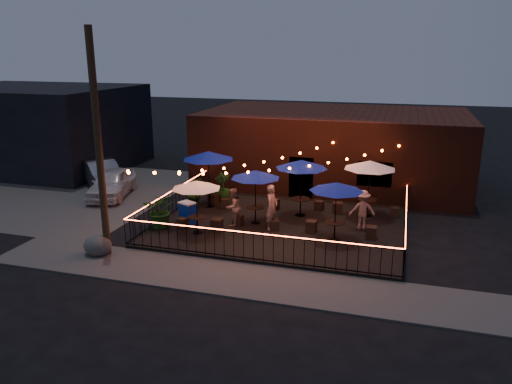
# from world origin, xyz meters

# --- Properties ---
(ground) EXTENTS (110.00, 110.00, 0.00)m
(ground) POSITION_xyz_m (0.00, 0.00, 0.00)
(ground) COLOR black
(ground) RESTS_ON ground
(patio) EXTENTS (10.00, 8.00, 0.15)m
(patio) POSITION_xyz_m (0.00, 2.00, 0.07)
(patio) COLOR black
(patio) RESTS_ON ground
(sidewalk) EXTENTS (18.00, 2.50, 0.05)m
(sidewalk) POSITION_xyz_m (0.00, -3.25, 0.03)
(sidewalk) COLOR #464441
(sidewalk) RESTS_ON ground
(parking_lot) EXTENTS (11.00, 12.00, 0.02)m
(parking_lot) POSITION_xyz_m (-12.00, 4.00, 0.01)
(parking_lot) COLOR #464441
(parking_lot) RESTS_ON ground
(brick_building) EXTENTS (14.00, 8.00, 4.00)m
(brick_building) POSITION_xyz_m (1.00, 9.99, 2.00)
(brick_building) COLOR #3A1A10
(brick_building) RESTS_ON ground
(background_building) EXTENTS (12.00, 9.00, 5.00)m
(background_building) POSITION_xyz_m (-18.00, 9.00, 2.50)
(background_building) COLOR black
(background_building) RESTS_ON ground
(utility_pole) EXTENTS (0.26, 0.26, 8.00)m
(utility_pole) POSITION_xyz_m (-5.40, -2.60, 4.00)
(utility_pole) COLOR #352615
(utility_pole) RESTS_ON ground
(fence_front) EXTENTS (10.00, 0.04, 1.04)m
(fence_front) POSITION_xyz_m (0.00, -2.00, 0.66)
(fence_front) COLOR black
(fence_front) RESTS_ON patio
(fence_left) EXTENTS (0.04, 8.00, 1.04)m
(fence_left) POSITION_xyz_m (-5.00, 2.00, 0.66)
(fence_left) COLOR black
(fence_left) RESTS_ON patio
(fence_right) EXTENTS (0.04, 8.00, 1.04)m
(fence_right) POSITION_xyz_m (5.00, 2.00, 0.66)
(fence_right) COLOR black
(fence_right) RESTS_ON patio
(festoon_lights) EXTENTS (10.02, 8.72, 1.32)m
(festoon_lights) POSITION_xyz_m (-1.01, 1.70, 2.52)
(festoon_lights) COLOR #E74F0D
(festoon_lights) RESTS_ON ground
(cafe_table_0) EXTENTS (2.17, 2.17, 2.16)m
(cafe_table_0) POSITION_xyz_m (-2.94, -0.00, 2.12)
(cafe_table_0) COLOR black
(cafe_table_0) RESTS_ON patio
(cafe_table_1) EXTENTS (2.50, 2.50, 2.62)m
(cafe_table_1) POSITION_xyz_m (-3.80, 3.43, 2.54)
(cafe_table_1) COLOR black
(cafe_table_1) RESTS_ON patio
(cafe_table_2) EXTENTS (2.47, 2.47, 2.29)m
(cafe_table_2) POSITION_xyz_m (-1.07, 1.82, 2.24)
(cafe_table_2) COLOR black
(cafe_table_2) RESTS_ON patio
(cafe_table_3) EXTENTS (2.29, 2.29, 2.51)m
(cafe_table_3) POSITION_xyz_m (0.55, 3.32, 2.44)
(cafe_table_3) COLOR black
(cafe_table_3) RESTS_ON patio
(cafe_table_4) EXTENTS (2.30, 2.30, 2.27)m
(cafe_table_4) POSITION_xyz_m (2.40, 0.87, 2.23)
(cafe_table_4) COLOR black
(cafe_table_4) RESTS_ON patio
(cafe_table_5) EXTENTS (2.97, 2.97, 2.49)m
(cafe_table_5) POSITION_xyz_m (3.38, 4.13, 2.42)
(cafe_table_5) COLOR black
(cafe_table_5) RESTS_ON patio
(bistro_chair_0) EXTENTS (0.39, 0.39, 0.43)m
(bistro_chair_0) POSITION_xyz_m (-3.75, 0.32, 0.36)
(bistro_chair_0) COLOR black
(bistro_chair_0) RESTS_ON patio
(bistro_chair_1) EXTENTS (0.43, 0.43, 0.50)m
(bistro_chair_1) POSITION_xyz_m (-2.28, 0.44, 0.40)
(bistro_chair_1) COLOR black
(bistro_chair_1) RESTS_ON patio
(bistro_chair_2) EXTENTS (0.49, 0.49, 0.48)m
(bistro_chair_2) POSITION_xyz_m (-3.73, 3.75, 0.39)
(bistro_chair_2) COLOR black
(bistro_chair_2) RESTS_ON patio
(bistro_chair_3) EXTENTS (0.45, 0.45, 0.44)m
(bistro_chair_3) POSITION_xyz_m (-3.00, 3.36, 0.37)
(bistro_chair_3) COLOR black
(bistro_chair_3) RESTS_ON patio
(bistro_chair_4) EXTENTS (0.42, 0.42, 0.42)m
(bistro_chair_4) POSITION_xyz_m (-1.66, 1.32, 0.36)
(bistro_chair_4) COLOR black
(bistro_chair_4) RESTS_ON patio
(bistro_chair_5) EXTENTS (0.45, 0.45, 0.42)m
(bistro_chair_5) POSITION_xyz_m (-0.10, 1.22, 0.36)
(bistro_chair_5) COLOR black
(bistro_chair_5) RESTS_ON patio
(bistro_chair_6) EXTENTS (0.47, 0.47, 0.48)m
(bistro_chair_6) POSITION_xyz_m (-0.78, 3.86, 0.39)
(bistro_chair_6) COLOR black
(bistro_chair_6) RESTS_ON patio
(bistro_chair_7) EXTENTS (0.43, 0.43, 0.42)m
(bistro_chair_7) POSITION_xyz_m (1.22, 4.33, 0.36)
(bistro_chair_7) COLOR black
(bistro_chair_7) RESTS_ON patio
(bistro_chair_8) EXTENTS (0.41, 0.41, 0.48)m
(bistro_chair_8) POSITION_xyz_m (1.40, 1.40, 0.39)
(bistro_chair_8) COLOR black
(bistro_chair_8) RESTS_ON patio
(bistro_chair_9) EXTENTS (0.42, 0.42, 0.48)m
(bistro_chair_9) POSITION_xyz_m (3.75, 1.38, 0.39)
(bistro_chair_9) COLOR black
(bistro_chair_9) RESTS_ON patio
(bistro_chair_10) EXTENTS (0.49, 0.49, 0.48)m
(bistro_chair_10) POSITION_xyz_m (2.08, 4.14, 0.39)
(bistro_chair_10) COLOR black
(bistro_chair_10) RESTS_ON patio
(bistro_chair_11) EXTENTS (0.38, 0.38, 0.44)m
(bistro_chair_11) POSITION_xyz_m (4.55, 4.31, 0.37)
(bistro_chair_11) COLOR black
(bistro_chair_11) RESTS_ON patio
(patron_a) EXTENTS (0.55, 0.74, 1.87)m
(patron_a) POSITION_xyz_m (-0.23, 1.31, 1.08)
(patron_a) COLOR #D7AD8A
(patron_a) RESTS_ON patio
(patron_b) EXTENTS (0.86, 0.95, 1.60)m
(patron_b) POSITION_xyz_m (-1.87, 1.27, 0.95)
(patron_b) COLOR tan
(patron_b) RESTS_ON patio
(patron_c) EXTENTS (1.17, 0.85, 1.63)m
(patron_c) POSITION_xyz_m (3.29, 2.39, 0.97)
(patron_c) COLOR #D7A48A
(patron_c) RESTS_ON patio
(potted_shrub_a) EXTENTS (1.54, 1.40, 1.48)m
(potted_shrub_a) POSITION_xyz_m (-4.60, 0.14, 0.89)
(potted_shrub_a) COLOR #144110
(potted_shrub_a) RESTS_ON patio
(potted_shrub_b) EXTENTS (0.92, 0.80, 1.45)m
(potted_shrub_b) POSITION_xyz_m (-4.34, 3.06, 0.87)
(potted_shrub_b) COLOR #1B3B10
(potted_shrub_b) RESTS_ON patio
(potted_shrub_c) EXTENTS (0.99, 0.99, 1.39)m
(potted_shrub_c) POSITION_xyz_m (-3.52, 4.40, 0.85)
(potted_shrub_c) COLOR #194011
(potted_shrub_c) RESTS_ON patio
(cooler) EXTENTS (0.85, 0.75, 0.93)m
(cooler) POSITION_xyz_m (-3.78, 0.94, 0.62)
(cooler) COLOR #0B2FBA
(cooler) RESTS_ON patio
(boulder) EXTENTS (1.14, 1.04, 0.75)m
(boulder) POSITION_xyz_m (-5.66, -2.81, 0.38)
(boulder) COLOR #4C4B46
(boulder) RESTS_ON ground
(car_white) EXTENTS (2.69, 4.47, 1.42)m
(car_white) POSITION_xyz_m (-9.33, 4.01, 0.71)
(car_white) COLOR silver
(car_white) RESTS_ON ground
(car_silver) EXTENTS (4.22, 4.05, 1.43)m
(car_silver) POSITION_xyz_m (-10.79, 5.41, 0.72)
(car_silver) COLOR #94959C
(car_silver) RESTS_ON ground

